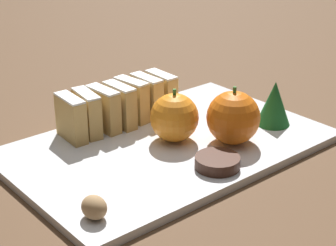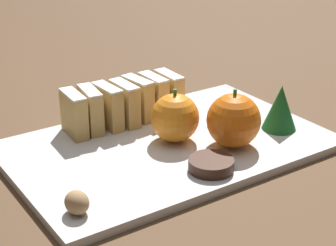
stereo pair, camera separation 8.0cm
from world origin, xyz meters
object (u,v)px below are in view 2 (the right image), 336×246
at_px(orange_near, 234,120).
at_px(chocolate_cookie, 211,164).
at_px(walnut, 77,203).
at_px(orange_far, 175,118).

relative_size(orange_near, chocolate_cookie, 1.42).
bearing_deg(walnut, chocolate_cookie, 88.78).
relative_size(orange_near, walnut, 2.55).
height_order(orange_far, walnut, orange_far).
distance_m(orange_far, walnut, 0.22).
xyz_separation_m(orange_near, chocolate_cookie, (0.04, -0.07, -0.03)).
bearing_deg(orange_far, walnut, -64.38).
xyz_separation_m(walnut, chocolate_cookie, (0.00, 0.19, -0.01)).
bearing_deg(orange_far, chocolate_cookie, -6.41).
bearing_deg(orange_near, walnut, -81.91).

